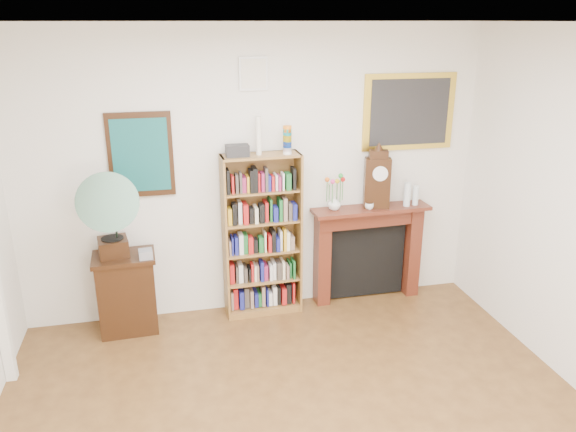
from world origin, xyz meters
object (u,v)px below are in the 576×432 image
object	(u,v)px
mantel_clock	(377,180)
teacup	(369,206)
bottle_left	(407,194)
cd_stack	(146,254)
bookshelf	(262,227)
gramophone	(107,210)
flower_vase	(334,203)
fireplace	(367,245)
bottle_right	(416,195)
side_cabinet	(127,293)

from	to	relation	value
mantel_clock	teacup	distance (m)	0.27
bottle_left	cd_stack	bearing A→B (deg)	-176.34
cd_stack	teacup	bearing A→B (deg)	3.72
teacup	mantel_clock	bearing A→B (deg)	30.14
bookshelf	gramophone	world-z (taller)	bookshelf
flower_vase	mantel_clock	bearing A→B (deg)	-1.90
mantel_clock	teacup	size ratio (longest dim) A/B	6.75
teacup	fireplace	bearing A→B (deg)	67.38
mantel_clock	bottle_left	world-z (taller)	mantel_clock
cd_stack	teacup	size ratio (longest dim) A/B	1.38
cd_stack	mantel_clock	xyz separation A→B (m)	(2.28, 0.19, 0.50)
gramophone	mantel_clock	bearing A→B (deg)	-4.63
cd_stack	mantel_clock	distance (m)	2.34
bookshelf	mantel_clock	world-z (taller)	bookshelf
flower_vase	gramophone	bearing A→B (deg)	-174.31
bookshelf	gramophone	xyz separation A→B (m)	(-1.39, -0.18, 0.34)
bookshelf	mantel_clock	size ratio (longest dim) A/B	3.20
mantel_clock	bottle_right	size ratio (longest dim) A/B	2.93
fireplace	cd_stack	world-z (taller)	fireplace
side_cabinet	fireplace	xyz separation A→B (m)	(2.43, 0.13, 0.21)
bookshelf	bottle_right	world-z (taller)	bookshelf
flower_vase	bottle_right	bearing A→B (deg)	-1.94
gramophone	bottle_right	bearing A→B (deg)	-5.53
bottle_left	bookshelf	bearing A→B (deg)	179.42
mantel_clock	flower_vase	distance (m)	0.48
side_cabinet	fireplace	bearing A→B (deg)	0.75
bottle_left	bottle_right	distance (m)	0.10
side_cabinet	mantel_clock	xyz separation A→B (m)	(2.48, 0.08, 0.92)
side_cabinet	gramophone	world-z (taller)	gramophone
side_cabinet	bottle_right	size ratio (longest dim) A/B	3.83
gramophone	bottle_left	xyz separation A→B (m)	(2.88, 0.17, -0.10)
bookshelf	cd_stack	size ratio (longest dim) A/B	15.63
mantel_clock	flower_vase	xyz separation A→B (m)	(-0.43, 0.01, -0.21)
side_cabinet	cd_stack	world-z (taller)	cd_stack
cd_stack	bookshelf	bearing A→B (deg)	9.31
gramophone	cd_stack	world-z (taller)	gramophone
mantel_clock	teacup	xyz separation A→B (m)	(-0.09, -0.05, -0.25)
bookshelf	cd_stack	xyz separation A→B (m)	(-1.11, -0.18, -0.10)
bookshelf	bottle_left	world-z (taller)	bookshelf
mantel_clock	teacup	bearing A→B (deg)	-135.14
flower_vase	teacup	distance (m)	0.35
bookshelf	gramophone	distance (m)	1.44
side_cabinet	cd_stack	size ratio (longest dim) A/B	6.39
gramophone	mantel_clock	world-z (taller)	gramophone
fireplace	mantel_clock	xyz separation A→B (m)	(0.05, -0.05, 0.71)
flower_vase	teacup	size ratio (longest dim) A/B	1.59
flower_vase	bottle_left	distance (m)	0.76
side_cabinet	bottle_right	bearing A→B (deg)	-1.01
bookshelf	bottle_right	size ratio (longest dim) A/B	9.38
flower_vase	cd_stack	bearing A→B (deg)	-173.52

